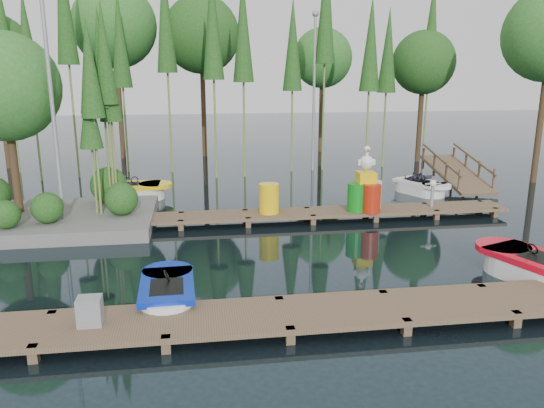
{
  "coord_description": "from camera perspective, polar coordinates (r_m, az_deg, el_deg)",
  "views": [
    {
      "loc": [
        -1.54,
        -13.45,
        4.7
      ],
      "look_at": [
        0.5,
        0.5,
        1.1
      ],
      "focal_mm": 35.0,
      "sensor_mm": 36.0,
      "label": 1
    }
  ],
  "objects": [
    {
      "name": "far_dock",
      "position": [
        16.76,
        0.7,
        -1.15
      ],
      "size": [
        15.0,
        1.2,
        0.5
      ],
      "color": "brown",
      "rests_on": "ground"
    },
    {
      "name": "seagull_post",
      "position": [
        18.09,
        16.89,
        1.56
      ],
      "size": [
        0.55,
        0.3,
        0.88
      ],
      "color": "gray",
      "rests_on": "far_dock"
    },
    {
      "name": "ground_plane",
      "position": [
        14.33,
        -1.69,
        -4.83
      ],
      "size": [
        90.0,
        90.0,
        0.0
      ],
      "primitive_type": "plane",
      "color": "#19282F"
    },
    {
      "name": "boat_blue",
      "position": [
        11.18,
        -11.18,
        -9.52
      ],
      "size": [
        1.15,
        2.41,
        0.8
      ],
      "rotation": [
        0.0,
        0.0,
        0.03
      ],
      "color": "white",
      "rests_on": "ground"
    },
    {
      "name": "boat_red",
      "position": [
        13.58,
        26.34,
        -6.26
      ],
      "size": [
        2.16,
        3.07,
        0.95
      ],
      "rotation": [
        0.0,
        0.0,
        0.36
      ],
      "color": "white",
      "rests_on": "ground"
    },
    {
      "name": "boat_yellow_far",
      "position": [
        20.37,
        -14.78,
        1.34
      ],
      "size": [
        2.77,
        1.32,
        1.37
      ],
      "rotation": [
        0.0,
        0.0,
        -0.38
      ],
      "color": "white",
      "rests_on": "ground"
    },
    {
      "name": "island",
      "position": [
        17.47,
        -24.35,
        8.09
      ],
      "size": [
        6.2,
        4.2,
        6.75
      ],
      "color": "slate",
      "rests_on": "ground"
    },
    {
      "name": "near_dock",
      "position": [
        10.12,
        1.33,
        -11.86
      ],
      "size": [
        18.0,
        1.5,
        0.5
      ],
      "color": "brown",
      "rests_on": "ground"
    },
    {
      "name": "lamp_island",
      "position": [
        16.44,
        -22.75,
        11.71
      ],
      "size": [
        0.3,
        0.3,
        7.25
      ],
      "color": "gray",
      "rests_on": "ground"
    },
    {
      "name": "yellow_barrel",
      "position": [
        16.58,
        -0.32,
        0.6
      ],
      "size": [
        0.62,
        0.62,
        0.94
      ],
      "primitive_type": "cylinder",
      "color": "yellow",
      "rests_on": "far_dock"
    },
    {
      "name": "utility_cabinet",
      "position": [
        10.05,
        -19.0,
        -10.84
      ],
      "size": [
        0.42,
        0.36,
        0.52
      ],
      "primitive_type": "cube",
      "color": "gray",
      "rests_on": "near_dock"
    },
    {
      "name": "tree_screen",
      "position": [
        24.1,
        -9.95,
        17.48
      ],
      "size": [
        34.42,
        18.53,
        10.31
      ],
      "color": "#3E2D1A",
      "rests_on": "ground"
    },
    {
      "name": "ramp",
      "position": [
        22.94,
        19.22,
        3.19
      ],
      "size": [
        1.5,
        3.94,
        1.49
      ],
      "color": "brown",
      "rests_on": "ground"
    },
    {
      "name": "drum_cluster",
      "position": [
        17.1,
        10.14,
        1.29
      ],
      "size": [
        1.2,
        1.1,
        2.08
      ],
      "color": "#0E7E17",
      "rests_on": "far_dock"
    },
    {
      "name": "boat_white_far",
      "position": [
        21.34,
        15.69,
        1.76
      ],
      "size": [
        2.02,
        2.63,
        1.14
      ],
      "rotation": [
        0.0,
        0.0,
        -0.42
      ],
      "color": "white",
      "rests_on": "ground"
    },
    {
      "name": "lamp_rear",
      "position": [
        25.08,
        4.56,
        13.27
      ],
      "size": [
        0.3,
        0.3,
        7.25
      ],
      "color": "gray",
      "rests_on": "ground"
    }
  ]
}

